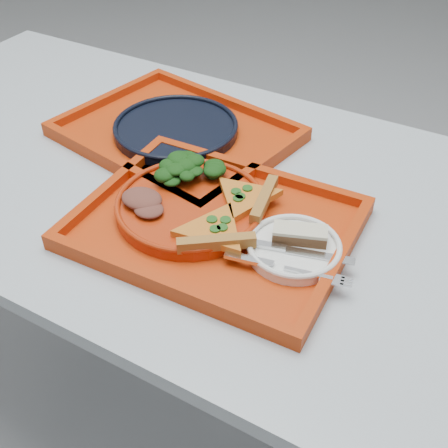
{
  "coord_description": "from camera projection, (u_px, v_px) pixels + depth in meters",
  "views": [
    {
      "loc": [
        0.51,
        -0.74,
        1.38
      ],
      "look_at": [
        0.16,
        -0.12,
        0.78
      ],
      "focal_mm": 45.0,
      "sensor_mm": 36.0,
      "label": 1
    }
  ],
  "objects": [
    {
      "name": "ground",
      "position": [
        195.0,
        395.0,
        1.57
      ],
      "size": [
        10.0,
        10.0,
        0.0
      ],
      "primitive_type": "plane",
      "color": "#989AA0",
      "rests_on": "ground"
    },
    {
      "name": "table",
      "position": [
        184.0,
        205.0,
        1.13
      ],
      "size": [
        1.6,
        0.8,
        0.75
      ],
      "color": "#A3ACB7",
      "rests_on": "ground"
    },
    {
      "name": "tray_main",
      "position": [
        215.0,
        227.0,
        0.96
      ],
      "size": [
        0.46,
        0.36,
        0.01
      ],
      "primitive_type": "cube",
      "rotation": [
        0.0,
        0.0,
        0.03
      ],
      "color": "#B02F09",
      "rests_on": "table"
    },
    {
      "name": "tray_far",
      "position": [
        176.0,
        135.0,
        1.19
      ],
      "size": [
        0.51,
        0.42,
        0.01
      ],
      "primitive_type": "cube",
      "rotation": [
        0.0,
        0.0,
        -0.18
      ],
      "color": "#B02F09",
      "rests_on": "table"
    },
    {
      "name": "dinner_plate",
      "position": [
        191.0,
        207.0,
        0.97
      ],
      "size": [
        0.26,
        0.26,
        0.02
      ],
      "primitive_type": "cylinder",
      "color": "#A6290B",
      "rests_on": "tray_main"
    },
    {
      "name": "side_plate",
      "position": [
        294.0,
        250.0,
        0.89
      ],
      "size": [
        0.15,
        0.15,
        0.01
      ],
      "primitive_type": "cylinder",
      "color": "white",
      "rests_on": "tray_main"
    },
    {
      "name": "navy_plate",
      "position": [
        176.0,
        130.0,
        1.18
      ],
      "size": [
        0.26,
        0.26,
        0.02
      ],
      "primitive_type": "cylinder",
      "color": "black",
      "rests_on": "tray_far"
    },
    {
      "name": "pizza_slice_a",
      "position": [
        214.0,
        228.0,
        0.9
      ],
      "size": [
        0.18,
        0.19,
        0.02
      ],
      "primitive_type": null,
      "rotation": [
        0.0,
        0.0,
        2.21
      ],
      "color": "orange",
      "rests_on": "dinner_plate"
    },
    {
      "name": "pizza_slice_b",
      "position": [
        245.0,
        195.0,
        0.97
      ],
      "size": [
        0.16,
        0.14,
        0.02
      ],
      "primitive_type": null,
      "rotation": [
        0.0,
        0.0,
        3.33
      ],
      "color": "orange",
      "rests_on": "dinner_plate"
    },
    {
      "name": "salad_heap",
      "position": [
        193.0,
        167.0,
        1.01
      ],
      "size": [
        0.1,
        0.09,
        0.05
      ],
      "primitive_type": "ellipsoid",
      "color": "black",
      "rests_on": "dinner_plate"
    },
    {
      "name": "meat_portion",
      "position": [
        142.0,
        199.0,
        0.96
      ],
      "size": [
        0.07,
        0.06,
        0.02
      ],
      "primitive_type": "ellipsoid",
      "color": "brown",
      "rests_on": "dinner_plate"
    },
    {
      "name": "dessert_bar",
      "position": [
        300.0,
        234.0,
        0.89
      ],
      "size": [
        0.09,
        0.06,
        0.02
      ],
      "rotation": [
        0.0,
        0.0,
        0.36
      ],
      "color": "#4F2A1A",
      "rests_on": "side_plate"
    },
    {
      "name": "knife",
      "position": [
        295.0,
        250.0,
        0.88
      ],
      "size": [
        0.18,
        0.06,
        0.01
      ],
      "primitive_type": "cube",
      "rotation": [
        0.0,
        0.0,
        0.26
      ],
      "color": "silver",
      "rests_on": "side_plate"
    },
    {
      "name": "fork",
      "position": [
        283.0,
        267.0,
        0.85
      ],
      "size": [
        0.19,
        0.06,
        0.01
      ],
      "primitive_type": "cube",
      "rotation": [
        0.0,
        0.0,
        0.2
      ],
      "color": "silver",
      "rests_on": "side_plate"
    }
  ]
}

